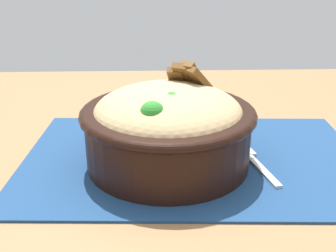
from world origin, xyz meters
The scene contains 4 objects.
table centered at (0.00, 0.00, 0.66)m, with size 1.34×0.93×0.72m.
placemat centered at (-0.02, 0.01, 0.72)m, with size 0.44×0.28×0.00m, color navy.
bowl centered at (-0.05, -0.01, 0.78)m, with size 0.25×0.25×0.12m.
fork centered at (0.06, 0.00, 0.73)m, with size 0.04×0.13×0.00m.
Camera 1 is at (-0.07, -0.47, 0.96)m, focal length 43.41 mm.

